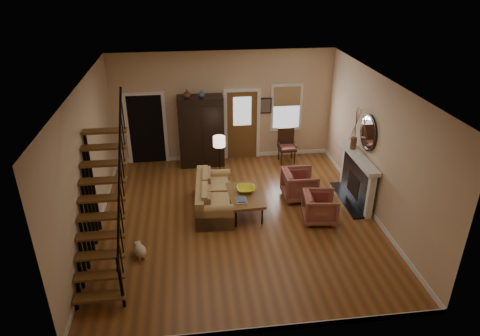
{
  "coord_description": "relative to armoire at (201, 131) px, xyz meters",
  "views": [
    {
      "loc": [
        -1.03,
        -8.59,
        5.64
      ],
      "look_at": [
        0.1,
        0.4,
        1.15
      ],
      "focal_mm": 32.0,
      "sensor_mm": 36.0,
      "label": 1
    }
  ],
  "objects": [
    {
      "name": "vase_a",
      "position": [
        -0.35,
        -0.1,
        1.17
      ],
      "size": [
        0.24,
        0.24,
        0.25
      ],
      "primitive_type": "imported",
      "color": "#4C2619",
      "rests_on": "armoire"
    },
    {
      "name": "armchair_left",
      "position": [
        2.61,
        -3.46,
        -0.7
      ],
      "size": [
        0.87,
        0.85,
        0.71
      ],
      "primitive_type": "imported",
      "rotation": [
        0.0,
        0.0,
        1.44
      ],
      "color": "maroon",
      "rests_on": "ground"
    },
    {
      "name": "dog",
      "position": [
        -1.49,
        -4.36,
        -0.9
      ],
      "size": [
        0.37,
        0.47,
        0.3
      ],
      "primitive_type": null,
      "rotation": [
        0.0,
        0.0,
        0.37
      ],
      "color": "beige",
      "rests_on": "ground"
    },
    {
      "name": "coffee_table",
      "position": [
        0.89,
        -2.9,
        -0.8
      ],
      "size": [
        0.84,
        1.36,
        0.51
      ],
      "primitive_type": null,
      "rotation": [
        0.0,
        0.0,
        0.05
      ],
      "color": "brown",
      "rests_on": "ground"
    },
    {
      "name": "armchair_right",
      "position": [
        2.39,
        -2.36,
        -0.67
      ],
      "size": [
        0.85,
        0.83,
        0.77
      ],
      "primitive_type": "imported",
      "rotation": [
        0.0,
        0.0,
        1.56
      ],
      "color": "maroon",
      "rests_on": "ground"
    },
    {
      "name": "vase_b",
      "position": [
        0.05,
        -0.1,
        1.16
      ],
      "size": [
        0.2,
        0.2,
        0.21
      ],
      "primitive_type": "imported",
      "color": "#334C60",
      "rests_on": "armoire"
    },
    {
      "name": "floor_lamp",
      "position": [
        0.42,
        -1.36,
        -0.35
      ],
      "size": [
        0.42,
        0.42,
        1.41
      ],
      "primitive_type": null,
      "rotation": [
        0.0,
        0.0,
        0.4
      ],
      "color": "black",
      "rests_on": "ground"
    },
    {
      "name": "bowl",
      "position": [
        0.94,
        -2.75,
        -0.49
      ],
      "size": [
        0.45,
        0.45,
        0.11
      ],
      "primitive_type": "imported",
      "color": "gold",
      "rests_on": "coffee_table"
    },
    {
      "name": "fireplace",
      "position": [
        3.83,
        -2.65,
        -0.31
      ],
      "size": [
        0.33,
        1.95,
        2.3
      ],
      "color": "black",
      "rests_on": "ground"
    },
    {
      "name": "side_chair",
      "position": [
        2.55,
        -0.2,
        -0.54
      ],
      "size": [
        0.54,
        0.54,
        1.02
      ],
      "primitive_type": null,
      "color": "#351E11",
      "rests_on": "ground"
    },
    {
      "name": "armoire",
      "position": [
        0.0,
        0.0,
        0.0
      ],
      "size": [
        1.3,
        0.6,
        2.1
      ],
      "primitive_type": null,
      "color": "black",
      "rests_on": "ground"
    },
    {
      "name": "room",
      "position": [
        0.29,
        -1.39,
        0.46
      ],
      "size": [
        7.0,
        7.33,
        3.3
      ],
      "color": "brown",
      "rests_on": "ground"
    },
    {
      "name": "sofa",
      "position": [
        0.17,
        -2.66,
        -0.68
      ],
      "size": [
        0.98,
        2.04,
        0.74
      ],
      "primitive_type": null,
      "rotation": [
        0.0,
        0.0,
        -0.06
      ],
      "color": "tan",
      "rests_on": "ground"
    },
    {
      "name": "staircase",
      "position": [
        -2.08,
        -4.45,
        0.55
      ],
      "size": [
        0.94,
        2.8,
        3.2
      ],
      "primitive_type": null,
      "color": "brown",
      "rests_on": "ground"
    },
    {
      "name": "books",
      "position": [
        0.77,
        -3.2,
        -0.51
      ],
      "size": [
        0.24,
        0.33,
        0.06
      ],
      "primitive_type": null,
      "color": "beige",
      "rests_on": "coffee_table"
    }
  ]
}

